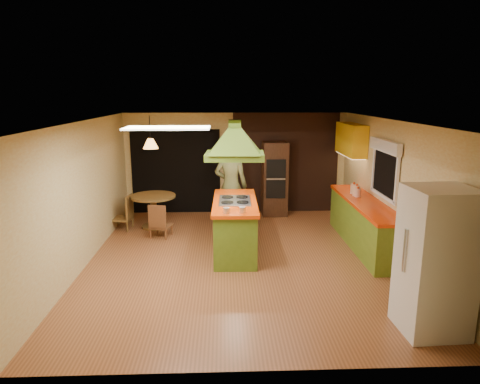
{
  "coord_description": "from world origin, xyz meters",
  "views": [
    {
      "loc": [
        -0.31,
        -7.35,
        2.97
      ],
      "look_at": [
        -0.0,
        0.48,
        1.15
      ],
      "focal_mm": 32.0,
      "sensor_mm": 36.0,
      "label": 1
    }
  ],
  "objects_px": {
    "refrigerator": "(436,261)",
    "wall_oven": "(274,179)",
    "kitchen_island": "(235,226)",
    "dining_table": "(153,205)",
    "man": "(231,186)",
    "canister_large": "(354,189)"
  },
  "relations": [
    {
      "from": "man",
      "to": "kitchen_island",
      "type": "bearing_deg",
      "value": 104.82
    },
    {
      "from": "man",
      "to": "wall_oven",
      "type": "xyz_separation_m",
      "value": [
        1.1,
        1.2,
        -0.08
      ]
    },
    {
      "from": "kitchen_island",
      "to": "wall_oven",
      "type": "xyz_separation_m",
      "value": [
        1.05,
        2.56,
        0.4
      ]
    },
    {
      "from": "kitchen_island",
      "to": "man",
      "type": "relative_size",
      "value": 1.03
    },
    {
      "from": "man",
      "to": "dining_table",
      "type": "distance_m",
      "value": 1.81
    },
    {
      "from": "kitchen_island",
      "to": "dining_table",
      "type": "distance_m",
      "value": 2.39
    },
    {
      "from": "kitchen_island",
      "to": "wall_oven",
      "type": "height_order",
      "value": "wall_oven"
    },
    {
      "from": "refrigerator",
      "to": "canister_large",
      "type": "height_order",
      "value": "refrigerator"
    },
    {
      "from": "refrigerator",
      "to": "canister_large",
      "type": "xyz_separation_m",
      "value": [
        0.09,
        3.72,
        0.09
      ]
    },
    {
      "from": "refrigerator",
      "to": "canister_large",
      "type": "distance_m",
      "value": 3.73
    },
    {
      "from": "canister_large",
      "to": "man",
      "type": "bearing_deg",
      "value": 168.75
    },
    {
      "from": "kitchen_island",
      "to": "dining_table",
      "type": "relative_size",
      "value": 2.04
    },
    {
      "from": "kitchen_island",
      "to": "man",
      "type": "height_order",
      "value": "man"
    },
    {
      "from": "man",
      "to": "canister_large",
      "type": "relative_size",
      "value": 9.85
    },
    {
      "from": "dining_table",
      "to": "canister_large",
      "type": "relative_size",
      "value": 4.97
    },
    {
      "from": "canister_large",
      "to": "refrigerator",
      "type": "bearing_deg",
      "value": -91.4
    },
    {
      "from": "refrigerator",
      "to": "wall_oven",
      "type": "distance_m",
      "value": 5.6
    },
    {
      "from": "refrigerator",
      "to": "dining_table",
      "type": "xyz_separation_m",
      "value": [
        -4.2,
        4.46,
        -0.41
      ]
    },
    {
      "from": "kitchen_island",
      "to": "wall_oven",
      "type": "distance_m",
      "value": 2.8
    },
    {
      "from": "man",
      "to": "canister_large",
      "type": "xyz_separation_m",
      "value": [
        2.55,
        -0.51,
        0.03
      ]
    },
    {
      "from": "man",
      "to": "refrigerator",
      "type": "relative_size",
      "value": 1.06
    },
    {
      "from": "refrigerator",
      "to": "wall_oven",
      "type": "relative_size",
      "value": 1.03
    }
  ]
}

